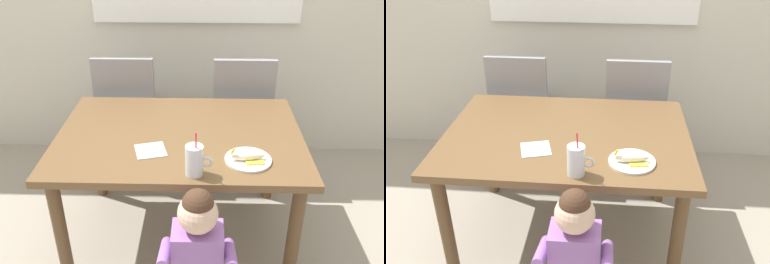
# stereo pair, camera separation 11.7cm
# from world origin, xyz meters

# --- Properties ---
(ground_plane) EXTENTS (24.00, 24.00, 0.00)m
(ground_plane) POSITION_xyz_m (0.00, 0.00, 0.00)
(ground_plane) COLOR #9E9384
(dining_table) EXTENTS (1.35, 0.97, 0.73)m
(dining_table) POSITION_xyz_m (0.00, 0.00, 0.63)
(dining_table) COLOR brown
(dining_table) RESTS_ON ground
(dining_chair_left) EXTENTS (0.44, 0.44, 0.96)m
(dining_chair_left) POSITION_xyz_m (-0.42, 0.72, 0.54)
(dining_chair_left) COLOR gray
(dining_chair_left) RESTS_ON ground
(dining_chair_right) EXTENTS (0.44, 0.44, 0.96)m
(dining_chair_right) POSITION_xyz_m (0.41, 0.71, 0.54)
(dining_chair_right) COLOR gray
(dining_chair_right) RESTS_ON ground
(toddler_standing) EXTENTS (0.33, 0.24, 0.84)m
(toddler_standing) POSITION_xyz_m (0.11, -0.68, 0.53)
(toddler_standing) COLOR #3F4760
(toddler_standing) RESTS_ON ground
(milk_cup) EXTENTS (0.13, 0.09, 0.25)m
(milk_cup) POSITION_xyz_m (0.09, -0.40, 0.80)
(milk_cup) COLOR silver
(milk_cup) RESTS_ON dining_table
(snack_plate) EXTENTS (0.23, 0.23, 0.01)m
(snack_plate) POSITION_xyz_m (0.35, -0.28, 0.74)
(snack_plate) COLOR white
(snack_plate) RESTS_ON dining_table
(peeled_banana) EXTENTS (0.17, 0.11, 0.07)m
(peeled_banana) POSITION_xyz_m (0.35, -0.29, 0.76)
(peeled_banana) COLOR #F4EAC6
(peeled_banana) RESTS_ON snack_plate
(paper_napkin) EXTENTS (0.18, 0.18, 0.00)m
(paper_napkin) POSITION_xyz_m (-0.14, -0.19, 0.73)
(paper_napkin) COLOR silver
(paper_napkin) RESTS_ON dining_table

